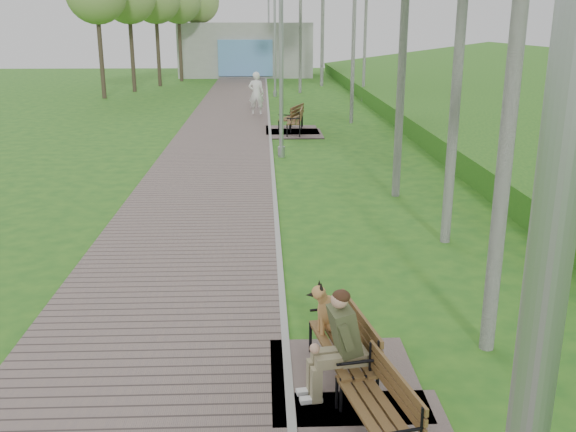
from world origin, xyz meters
name	(u,v)px	position (x,y,z in m)	size (l,w,h in m)	color
walkway	(220,145)	(-1.75, 21.50, 0.02)	(3.50, 67.00, 0.04)	#715F5B
kerb	(271,145)	(0.00, 21.50, 0.03)	(0.10, 67.00, 0.05)	#999993
building_north	(246,50)	(-1.50, 50.97, 1.99)	(10.00, 5.20, 4.00)	#9E9E99
bench_main	(338,350)	(0.57, 6.45, 0.42)	(1.72, 1.91, 1.50)	#715F5B
bench_second	(375,428)	(0.82, 5.29, 0.18)	(1.60, 1.78, 0.98)	#715F5B
bench_third	(295,128)	(0.92, 23.76, 0.23)	(1.98, 2.20, 1.22)	#715F5B
bench_far	(291,125)	(0.82, 24.59, 0.23)	(2.01, 2.23, 1.23)	#715F5B
lamp_post_second	(281,69)	(0.30, 19.55, 2.68)	(0.22, 0.22, 5.75)	#9C9FA4
lamp_post_third	(275,49)	(0.45, 36.42, 2.62)	(0.22, 0.22, 5.60)	#9C9FA4
lamp_post_far	(269,39)	(0.27, 51.46, 2.77)	(0.23, 0.23, 5.93)	#9C9FA4
pedestrian_near	(256,93)	(-0.55, 29.10, 0.96)	(0.70, 0.46, 1.92)	white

